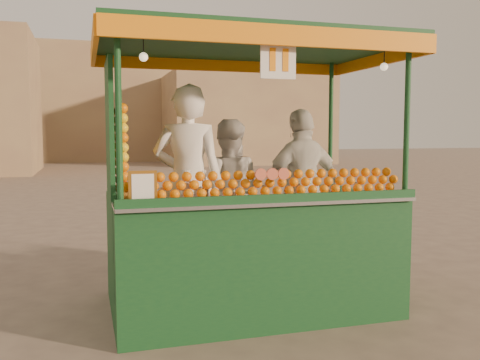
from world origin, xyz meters
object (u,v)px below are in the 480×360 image
object	(u,v)px
juice_cart	(244,224)
vendor_right	(302,187)
vendor_left	(188,182)
vendor_middle	(227,192)

from	to	relation	value
juice_cart	vendor_right	xyz separation A→B (m)	(0.79, 0.42, 0.29)
vendor_left	vendor_right	distance (m)	1.29
juice_cart	vendor_left	size ratio (longest dim) A/B	1.53
vendor_left	vendor_right	xyz separation A→B (m)	(1.28, 0.12, -0.11)
juice_cart	vendor_middle	distance (m)	0.70
juice_cart	vendor_left	world-z (taller)	juice_cart
vendor_middle	vendor_right	bearing A→B (deg)	179.64
juice_cart	vendor_left	xyz separation A→B (m)	(-0.49, 0.30, 0.39)
juice_cart	vendor_left	distance (m)	0.70
vendor_left	vendor_right	size ratio (longest dim) A/B	1.12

